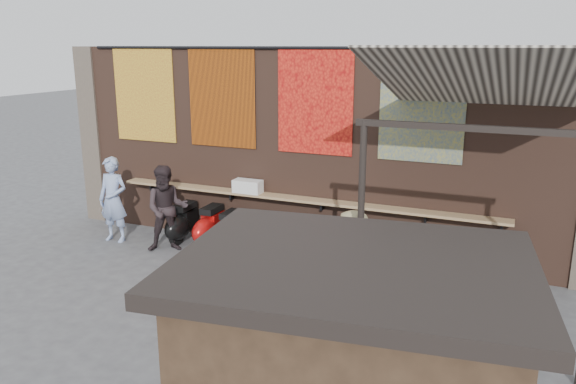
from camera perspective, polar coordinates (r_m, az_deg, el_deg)
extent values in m
plane|color=#474749|center=(9.43, -4.54, -10.67)|extent=(70.00, 70.00, 0.00)
cube|color=brown|center=(11.17, 1.63, 4.23)|extent=(10.00, 0.40, 4.00)
cube|color=#4C4238|center=(13.89, -18.88, 5.52)|extent=(0.50, 0.50, 4.00)
cube|color=#9E7A51|center=(11.03, 0.89, -0.70)|extent=(8.00, 0.32, 0.05)
cube|color=white|center=(11.39, -4.11, 0.57)|extent=(0.58, 0.29, 0.26)
cube|color=#A03617|center=(12.60, -14.39, 9.57)|extent=(1.50, 0.02, 2.00)
cube|color=#D4580C|center=(11.56, -6.73, 9.50)|extent=(1.50, 0.02, 2.00)
cube|color=red|center=(10.72, 2.75, 9.17)|extent=(1.50, 0.02, 2.00)
cube|color=navy|center=(10.21, 13.46, 8.51)|extent=(1.50, 0.02, 2.00)
cylinder|color=black|center=(10.76, 1.24, 14.44)|extent=(9.50, 0.06, 0.06)
imported|color=#8DA2CE|center=(12.28, -17.33, -0.74)|extent=(0.68, 0.47, 1.80)
imported|color=#2A2123|center=(11.43, -12.19, -1.67)|extent=(1.07, 1.00, 1.75)
imported|color=#162231|center=(8.17, 8.14, -9.10)|extent=(0.95, 0.74, 1.51)
imported|color=#5D5E62|center=(7.97, 16.48, -9.43)|extent=(1.27, 1.16, 1.71)
imported|color=tan|center=(8.50, 6.57, -7.37)|extent=(0.92, 0.99, 1.70)
cube|color=black|center=(4.08, 6.76, -7.48)|extent=(2.74, 2.23, 0.12)
cube|color=gold|center=(5.17, 8.12, -11.43)|extent=(1.20, 0.18, 0.50)
cube|color=beige|center=(8.46, 19.98, 10.58)|extent=(3.20, 3.28, 0.97)
cube|color=#33261C|center=(10.04, 20.75, 13.33)|extent=(3.30, 0.08, 0.12)
cube|color=black|center=(7.02, 18.89, 6.11)|extent=(3.00, 0.08, 0.08)
cylinder|color=black|center=(7.60, 7.35, -4.48)|extent=(0.09, 0.09, 3.10)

